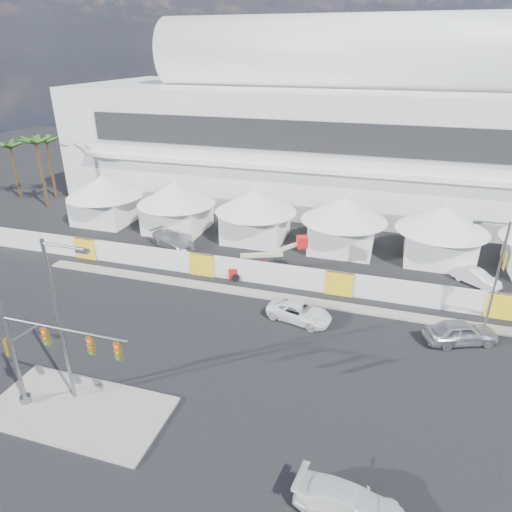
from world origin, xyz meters
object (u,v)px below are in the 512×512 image
(pickup_near, at_px, (351,504))
(boom_lift, at_px, (256,267))
(lot_car_a, at_px, (477,278))
(traffic_mast, at_px, (40,356))
(lot_car_c, at_px, (173,240))
(streetlight_median, at_px, (61,313))
(sedan_silver, at_px, (461,332))
(pickup_curb, at_px, (299,312))
(streetlight_curb, at_px, (496,269))

(pickup_near, relative_size, boom_lift, 0.68)
(lot_car_a, xyz_separation_m, traffic_mast, (-24.34, -23.01, 3.06))
(lot_car_c, relative_size, streetlight_median, 0.53)
(sedan_silver, height_order, streetlight_median, streetlight_median)
(sedan_silver, distance_m, pickup_near, 16.14)
(traffic_mast, bearing_deg, lot_car_a, 43.39)
(sedan_silver, bearing_deg, boom_lift, 49.68)
(pickup_near, bearing_deg, lot_car_a, -10.40)
(pickup_near, relative_size, lot_car_c, 0.94)
(pickup_curb, relative_size, lot_car_a, 1.22)
(sedan_silver, height_order, lot_car_c, sedan_silver)
(pickup_curb, bearing_deg, lot_car_c, 70.69)
(traffic_mast, relative_size, streetlight_curb, 0.93)
(lot_car_c, relative_size, boom_lift, 0.72)
(pickup_curb, height_order, streetlight_median, streetlight_median)
(lot_car_c, xyz_separation_m, streetlight_median, (4.77, -21.52, 5.02))
(traffic_mast, relative_size, streetlight_median, 0.78)
(lot_car_a, distance_m, boom_lift, 18.80)
(traffic_mast, xyz_separation_m, streetlight_median, (0.84, 1.17, 2.06))
(lot_car_a, distance_m, streetlight_curb, 8.26)
(pickup_curb, xyz_separation_m, lot_car_a, (13.19, 9.88, -0.02))
(traffic_mast, bearing_deg, streetlight_curb, 33.54)
(lot_car_c, xyz_separation_m, boom_lift, (9.93, -3.82, 0.20))
(streetlight_median, bearing_deg, traffic_mast, -125.69)
(pickup_near, height_order, lot_car_a, pickup_near)
(pickup_near, distance_m, streetlight_median, 16.69)
(lot_car_a, relative_size, traffic_mast, 0.52)
(sedan_silver, xyz_separation_m, streetlight_curb, (1.70, 2.25, 3.94))
(pickup_near, xyz_separation_m, streetlight_curb, (7.41, 17.35, 4.06))
(streetlight_median, bearing_deg, pickup_curb, 49.23)
(boom_lift, bearing_deg, traffic_mast, -130.76)
(boom_lift, bearing_deg, sedan_silver, -41.04)
(sedan_silver, height_order, lot_car_a, sedan_silver)
(lot_car_c, height_order, traffic_mast, traffic_mast)
(lot_car_a, height_order, streetlight_median, streetlight_median)
(sedan_silver, relative_size, streetlight_median, 0.49)
(pickup_curb, bearing_deg, sedan_silver, -74.47)
(streetlight_curb, bearing_deg, traffic_mast, -146.46)
(pickup_curb, distance_m, lot_car_a, 16.48)
(sedan_silver, distance_m, streetlight_curb, 4.85)
(sedan_silver, distance_m, lot_car_a, 9.63)
(lot_car_a, height_order, boom_lift, boom_lift)
(lot_car_c, distance_m, streetlight_median, 22.60)
(pickup_curb, xyz_separation_m, streetlight_curb, (12.78, 2.74, 4.10))
(pickup_near, xyz_separation_m, lot_car_c, (-20.45, 24.17, 0.04))
(sedan_silver, bearing_deg, streetlight_curb, -59.39)
(sedan_silver, height_order, traffic_mast, traffic_mast)
(lot_car_a, bearing_deg, pickup_near, -160.10)
(pickup_near, bearing_deg, lot_car_c, 47.52)
(traffic_mast, bearing_deg, boom_lift, 72.34)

